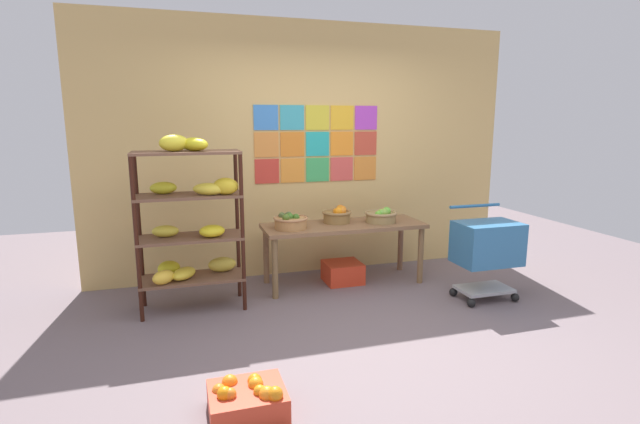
{
  "coord_description": "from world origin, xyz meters",
  "views": [
    {
      "loc": [
        -1.39,
        -3.24,
        1.69
      ],
      "look_at": [
        -0.13,
        0.91,
        0.86
      ],
      "focal_mm": 26.61,
      "sensor_mm": 36.0,
      "label": 1
    }
  ],
  "objects_px": {
    "display_table": "(344,231)",
    "produce_crate_under_table": "(343,272)",
    "fruit_basket_back_right": "(290,221)",
    "fruit_basket_back_left": "(338,215)",
    "orange_crate_foreground": "(247,399)",
    "shopping_cart": "(487,246)",
    "fruit_basket_centre": "(381,216)",
    "banana_shelf_unit": "(191,217)"
  },
  "relations": [
    {
      "from": "fruit_basket_centre",
      "to": "shopping_cart",
      "type": "distance_m",
      "value": 1.1
    },
    {
      "from": "display_table",
      "to": "shopping_cart",
      "type": "distance_m",
      "value": 1.42
    },
    {
      "from": "orange_crate_foreground",
      "to": "shopping_cart",
      "type": "bearing_deg",
      "value": 25.62
    },
    {
      "from": "fruit_basket_back_right",
      "to": "orange_crate_foreground",
      "type": "relative_size",
      "value": 0.78
    },
    {
      "from": "produce_crate_under_table",
      "to": "orange_crate_foreground",
      "type": "bearing_deg",
      "value": -122.82
    },
    {
      "from": "display_table",
      "to": "fruit_basket_back_right",
      "type": "distance_m",
      "value": 0.6
    },
    {
      "from": "fruit_basket_centre",
      "to": "orange_crate_foreground",
      "type": "distance_m",
      "value": 2.69
    },
    {
      "from": "fruit_basket_back_right",
      "to": "fruit_basket_back_left",
      "type": "xyz_separation_m",
      "value": [
        0.54,
        0.14,
        0.01
      ]
    },
    {
      "from": "display_table",
      "to": "fruit_basket_centre",
      "type": "xyz_separation_m",
      "value": [
        0.41,
        -0.04,
        0.15
      ]
    },
    {
      "from": "display_table",
      "to": "produce_crate_under_table",
      "type": "distance_m",
      "value": 0.46
    },
    {
      "from": "banana_shelf_unit",
      "to": "shopping_cart",
      "type": "relative_size",
      "value": 1.78
    },
    {
      "from": "banana_shelf_unit",
      "to": "shopping_cart",
      "type": "distance_m",
      "value": 2.76
    },
    {
      "from": "banana_shelf_unit",
      "to": "fruit_basket_back_left",
      "type": "distance_m",
      "value": 1.54
    },
    {
      "from": "fruit_basket_back_right",
      "to": "fruit_basket_back_left",
      "type": "distance_m",
      "value": 0.56
    },
    {
      "from": "fruit_basket_back_left",
      "to": "shopping_cart",
      "type": "xyz_separation_m",
      "value": [
        1.19,
        -0.92,
        -0.2
      ]
    },
    {
      "from": "shopping_cart",
      "to": "display_table",
      "type": "bearing_deg",
      "value": 145.53
    },
    {
      "from": "fruit_basket_centre",
      "to": "fruit_basket_back_left",
      "type": "distance_m",
      "value": 0.46
    },
    {
      "from": "fruit_basket_back_right",
      "to": "fruit_basket_back_left",
      "type": "relative_size",
      "value": 1.11
    },
    {
      "from": "fruit_basket_back_left",
      "to": "shopping_cart",
      "type": "bearing_deg",
      "value": -37.67
    },
    {
      "from": "fruit_basket_back_left",
      "to": "produce_crate_under_table",
      "type": "height_order",
      "value": "fruit_basket_back_left"
    },
    {
      "from": "fruit_basket_back_right",
      "to": "fruit_basket_back_left",
      "type": "height_order",
      "value": "fruit_basket_back_left"
    },
    {
      "from": "banana_shelf_unit",
      "to": "produce_crate_under_table",
      "type": "xyz_separation_m",
      "value": [
        1.54,
        0.29,
        -0.75
      ]
    },
    {
      "from": "fruit_basket_back_left",
      "to": "shopping_cart",
      "type": "distance_m",
      "value": 1.51
    },
    {
      "from": "display_table",
      "to": "fruit_basket_back_left",
      "type": "distance_m",
      "value": 0.19
    },
    {
      "from": "fruit_basket_centre",
      "to": "fruit_basket_back_left",
      "type": "bearing_deg",
      "value": 164.65
    },
    {
      "from": "display_table",
      "to": "fruit_basket_back_left",
      "type": "height_order",
      "value": "fruit_basket_back_left"
    },
    {
      "from": "display_table",
      "to": "fruit_basket_centre",
      "type": "relative_size",
      "value": 4.9
    },
    {
      "from": "fruit_basket_centre",
      "to": "orange_crate_foreground",
      "type": "relative_size",
      "value": 0.78
    },
    {
      "from": "display_table",
      "to": "fruit_basket_centre",
      "type": "bearing_deg",
      "value": -5.11
    },
    {
      "from": "orange_crate_foreground",
      "to": "shopping_cart",
      "type": "xyz_separation_m",
      "value": [
        2.46,
        1.18,
        0.43
      ]
    },
    {
      "from": "banana_shelf_unit",
      "to": "shopping_cart",
      "type": "height_order",
      "value": "banana_shelf_unit"
    },
    {
      "from": "banana_shelf_unit",
      "to": "orange_crate_foreground",
      "type": "bearing_deg",
      "value": -82.62
    },
    {
      "from": "produce_crate_under_table",
      "to": "orange_crate_foreground",
      "type": "distance_m",
      "value": 2.42
    },
    {
      "from": "fruit_basket_back_left",
      "to": "orange_crate_foreground",
      "type": "bearing_deg",
      "value": -121.28
    },
    {
      "from": "fruit_basket_centre",
      "to": "fruit_basket_back_right",
      "type": "bearing_deg",
      "value": -179.22
    },
    {
      "from": "fruit_basket_back_left",
      "to": "banana_shelf_unit",
      "type": "bearing_deg",
      "value": -166.86
    },
    {
      "from": "fruit_basket_centre",
      "to": "orange_crate_foreground",
      "type": "height_order",
      "value": "fruit_basket_centre"
    },
    {
      "from": "fruit_basket_back_left",
      "to": "produce_crate_under_table",
      "type": "xyz_separation_m",
      "value": [
        0.04,
        -0.06,
        -0.62
      ]
    },
    {
      "from": "banana_shelf_unit",
      "to": "orange_crate_foreground",
      "type": "height_order",
      "value": "banana_shelf_unit"
    },
    {
      "from": "display_table",
      "to": "orange_crate_foreground",
      "type": "distance_m",
      "value": 2.44
    },
    {
      "from": "produce_crate_under_table",
      "to": "orange_crate_foreground",
      "type": "xyz_separation_m",
      "value": [
        -1.31,
        -2.04,
        -0.01
      ]
    },
    {
      "from": "orange_crate_foreground",
      "to": "banana_shelf_unit",
      "type": "bearing_deg",
      "value": 97.38
    }
  ]
}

